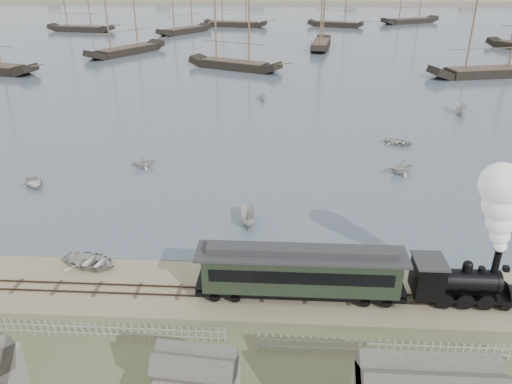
{
  "coord_description": "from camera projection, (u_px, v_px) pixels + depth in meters",
  "views": [
    {
      "loc": [
        6.18,
        -30.9,
        21.72
      ],
      "look_at": [
        3.97,
        7.71,
        3.5
      ],
      "focal_mm": 35.0,
      "sensor_mm": 36.0,
      "label": 1
    }
  ],
  "objects": [
    {
      "name": "ground",
      "position": [
        198.0,
        276.0,
        37.48
      ],
      "size": [
        600.0,
        600.0,
        0.0
      ],
      "primitive_type": "plane",
      "color": "tan",
      "rests_on": "ground"
    },
    {
      "name": "harbor_water",
      "position": [
        270.0,
        20.0,
        191.0
      ],
      "size": [
        600.0,
        336.0,
        0.06
      ],
      "primitive_type": "cube",
      "color": "#445161",
      "rests_on": "ground"
    },
    {
      "name": "rail_track",
      "position": [
        193.0,
        292.0,
        35.66
      ],
      "size": [
        120.0,
        1.8,
        0.16
      ],
      "color": "#37281E",
      "rests_on": "ground"
    },
    {
      "name": "picket_fence_west",
      "position": [
        78.0,
        337.0,
        31.5
      ],
      "size": [
        19.0,
        0.1,
        1.2
      ],
      "primitive_type": null,
      "color": "gray",
      "rests_on": "ground"
    },
    {
      "name": "picket_fence_east",
      "position": [
        383.0,
        355.0,
        30.07
      ],
      "size": [
        15.0,
        0.1,
        1.2
      ],
      "primitive_type": null,
      "color": "gray",
      "rests_on": "ground"
    },
    {
      "name": "far_spit",
      "position": [
        275.0,
        3.0,
        263.26
      ],
      "size": [
        500.0,
        20.0,
        1.8
      ],
      "primitive_type": "cube",
      "color": "tan",
      "rests_on": "ground"
    },
    {
      "name": "locomotive",
      "position": [
        488.0,
        246.0,
        32.72
      ],
      "size": [
        7.92,
        2.96,
        9.87
      ],
      "color": "black",
      "rests_on": "ground"
    },
    {
      "name": "passenger_coach",
      "position": [
        300.0,
        270.0,
        34.35
      ],
      "size": [
        14.39,
        2.78,
        3.5
      ],
      "color": "black",
      "rests_on": "ground"
    },
    {
      "name": "beached_dinghy",
      "position": [
        91.0,
        261.0,
        38.5
      ],
      "size": [
        4.14,
        5.03,
        0.91
      ],
      "primitive_type": "imported",
      "rotation": [
        0.0,
        0.0,
        1.31
      ],
      "color": "#BAB7B1",
      "rests_on": "ground"
    },
    {
      "name": "rowboat_0",
      "position": [
        34.0,
        183.0,
        52.04
      ],
      "size": [
        4.16,
        4.02,
        0.7
      ],
      "primitive_type": "imported",
      "rotation": [
        0.0,
        0.0,
        0.68
      ],
      "color": "#BAB7B1",
      "rests_on": "harbor_water"
    },
    {
      "name": "rowboat_1",
      "position": [
        143.0,
        162.0,
        56.47
      ],
      "size": [
        3.06,
        3.26,
        1.37
      ],
      "primitive_type": "imported",
      "rotation": [
        0.0,
        0.0,
        1.95
      ],
      "color": "#BAB7B1",
      "rests_on": "harbor_water"
    },
    {
      "name": "rowboat_2",
      "position": [
        247.0,
        217.0,
        44.58
      ],
      "size": [
        3.47,
        1.59,
        1.3
      ],
      "primitive_type": "imported",
      "rotation": [
        0.0,
        0.0,
        3.24
      ],
      "color": "#BAB7B1",
      "rests_on": "harbor_water"
    },
    {
      "name": "rowboat_3",
      "position": [
        399.0,
        142.0,
        63.51
      ],
      "size": [
        3.86,
        4.29,
        0.73
      ],
      "primitive_type": "imported",
      "rotation": [
        0.0,
        0.0,
        1.09
      ],
      "color": "#BAB7B1",
      "rests_on": "harbor_water"
    },
    {
      "name": "rowboat_4",
      "position": [
        402.0,
        167.0,
        54.84
      ],
      "size": [
        3.59,
        3.79,
        1.58
      ],
      "primitive_type": "imported",
      "rotation": [
        0.0,
        0.0,
        5.13
      ],
      "color": "#BAB7B1",
      "rests_on": "harbor_water"
    },
    {
      "name": "rowboat_5",
      "position": [
        461.0,
        109.0,
        75.82
      ],
      "size": [
        4.14,
        2.12,
        1.52
      ],
      "primitive_type": "imported",
      "rotation": [
        0.0,
        0.0,
        2.97
      ],
      "color": "#BAB7B1",
      "rests_on": "harbor_water"
    },
    {
      "name": "rowboat_7",
      "position": [
        262.0,
        96.0,
        83.32
      ],
      "size": [
        2.65,
        2.3,
        1.38
      ],
      "primitive_type": "imported",
      "rotation": [
        0.0,
        0.0,
        6.27
      ],
      "color": "#BAB7B1",
      "rests_on": "harbor_water"
    },
    {
      "name": "schooner_1",
      "position": [
        122.0,
        11.0,
        119.02
      ],
      "size": [
        16.28,
        21.88,
        20.0
      ],
      "primitive_type": null,
      "rotation": [
        0.0,
        0.0,
        1.02
      ],
      "color": "black",
      "rests_on": "harbor_water"
    },
    {
      "name": "schooner_2",
      "position": [
        234.0,
        20.0,
        102.61
      ],
      "size": [
        21.1,
        13.25,
        20.0
      ],
      "primitive_type": null,
      "rotation": [
        0.0,
        0.0,
        -0.43
      ],
      "color": "black",
      "rests_on": "harbor_water"
    },
    {
      "name": "schooner_3",
      "position": [
        323.0,
        8.0,
        127.04
      ],
      "size": [
        7.25,
        19.98,
        20.0
      ],
      "primitive_type": null,
      "rotation": [
        0.0,
        0.0,
        1.43
      ],
      "color": "black",
      "rests_on": "harbor_water"
    },
    {
      "name": "schooner_4",
      "position": [
        498.0,
        24.0,
        95.91
      ],
      "size": [
        25.16,
        11.21,
        20.0
      ],
      "primitive_type": null,
      "rotation": [
        0.0,
        0.0,
        0.24
      ],
      "color": "black",
      "rests_on": "harbor_water"
    }
  ]
}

